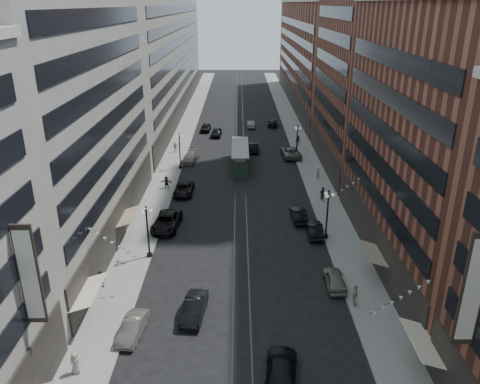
{
  "coord_description": "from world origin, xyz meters",
  "views": [
    {
      "loc": [
        -0.22,
        -13.17,
        23.8
      ],
      "look_at": [
        -0.09,
        33.19,
        5.0
      ],
      "focal_mm": 35.0,
      "sensor_mm": 36.0,
      "label": 1
    }
  ],
  "objects_px": {
    "car_12": "(273,123)",
    "car_14": "(251,124)",
    "lamppost_sw_mid": "(180,150)",
    "lamppost_se_far": "(327,213)",
    "car_9": "(206,127)",
    "pedestrian_5": "(166,182)",
    "lamppost_se_mid": "(297,141)",
    "car_1": "(132,328)",
    "pedestrian_8": "(318,173)",
    "car_extra_1": "(299,215)",
    "car_4": "(335,279)",
    "car_13": "(216,132)",
    "pedestrian_4": "(355,295)",
    "car_7": "(184,189)",
    "streetcar": "(240,157)",
    "pedestrian_6": "(175,147)",
    "car_10": "(315,229)",
    "pedestrian_1": "(75,363)",
    "car_6": "(281,370)",
    "car_2": "(167,222)",
    "pedestrian_7": "(323,193)",
    "car_11": "(291,152)",
    "lamppost_sw_far": "(148,230)",
    "car_8": "(190,157)",
    "pedestrian_9": "(298,140)",
    "car_extra_0": "(254,147)",
    "pedestrian_2": "(101,279)"
  },
  "relations": [
    {
      "from": "car_12",
      "to": "car_14",
      "type": "xyz_separation_m",
      "value": [
        -4.56,
        -1.1,
        0.01
      ]
    },
    {
      "from": "lamppost_sw_mid",
      "to": "lamppost_se_far",
      "type": "bearing_deg",
      "value": -51.34
    },
    {
      "from": "car_9",
      "to": "pedestrian_5",
      "type": "bearing_deg",
      "value": -93.46
    },
    {
      "from": "lamppost_se_mid",
      "to": "car_1",
      "type": "distance_m",
      "value": 47.33
    },
    {
      "from": "pedestrian_8",
      "to": "car_extra_1",
      "type": "xyz_separation_m",
      "value": [
        -4.36,
        -13.62,
        -0.3
      ]
    },
    {
      "from": "car_4",
      "to": "car_13",
      "type": "xyz_separation_m",
      "value": [
        -12.9,
        51.19,
        0.05
      ]
    },
    {
      "from": "car_1",
      "to": "car_14",
      "type": "height_order",
      "value": "car_14"
    },
    {
      "from": "pedestrian_4",
      "to": "car_7",
      "type": "distance_m",
      "value": 30.28
    },
    {
      "from": "streetcar",
      "to": "pedestrian_6",
      "type": "relative_size",
      "value": 6.88
    },
    {
      "from": "lamppost_se_far",
      "to": "pedestrian_6",
      "type": "distance_m",
      "value": 37.46
    },
    {
      "from": "car_10",
      "to": "pedestrian_1",
      "type": "bearing_deg",
      "value": 49.04
    },
    {
      "from": "streetcar",
      "to": "car_12",
      "type": "height_order",
      "value": "streetcar"
    },
    {
      "from": "lamppost_se_far",
      "to": "car_extra_1",
      "type": "bearing_deg",
      "value": 117.62
    },
    {
      "from": "car_6",
      "to": "pedestrian_1",
      "type": "height_order",
      "value": "pedestrian_1"
    },
    {
      "from": "car_12",
      "to": "car_extra_1",
      "type": "relative_size",
      "value": 1.06
    },
    {
      "from": "car_2",
      "to": "pedestrian_4",
      "type": "distance_m",
      "value": 23.2
    },
    {
      "from": "pedestrian_7",
      "to": "car_1",
      "type": "bearing_deg",
      "value": 104.26
    },
    {
      "from": "pedestrian_1",
      "to": "car_11",
      "type": "distance_m",
      "value": 52.82
    },
    {
      "from": "car_10",
      "to": "pedestrian_6",
      "type": "xyz_separation_m",
      "value": [
        -19.12,
        30.71,
        0.25
      ]
    },
    {
      "from": "lamppost_sw_mid",
      "to": "pedestrian_5",
      "type": "bearing_deg",
      "value": -96.52
    },
    {
      "from": "lamppost_se_mid",
      "to": "pedestrian_1",
      "type": "distance_m",
      "value": 52.24
    },
    {
      "from": "pedestrian_1",
      "to": "car_extra_1",
      "type": "xyz_separation_m",
      "value": [
        18.23,
        24.54,
        -0.23
      ]
    },
    {
      "from": "car_9",
      "to": "car_14",
      "type": "distance_m",
      "value": 9.51
    },
    {
      "from": "car_extra_1",
      "to": "car_4",
      "type": "bearing_deg",
      "value": 94.29
    },
    {
      "from": "car_6",
      "to": "car_12",
      "type": "bearing_deg",
      "value": -86.36
    },
    {
      "from": "lamppost_sw_far",
      "to": "car_11",
      "type": "xyz_separation_m",
      "value": [
        17.6,
        33.0,
        -2.24
      ]
    },
    {
      "from": "pedestrian_1",
      "to": "car_10",
      "type": "bearing_deg",
      "value": -126.64
    },
    {
      "from": "car_8",
      "to": "pedestrian_7",
      "type": "bearing_deg",
      "value": -33.83
    },
    {
      "from": "car_1",
      "to": "car_8",
      "type": "bearing_deg",
      "value": 96.71
    },
    {
      "from": "lamppost_se_mid",
      "to": "car_11",
      "type": "relative_size",
      "value": 0.89
    },
    {
      "from": "pedestrian_1",
      "to": "pedestrian_9",
      "type": "distance_m",
      "value": 59.85
    },
    {
      "from": "car_13",
      "to": "pedestrian_6",
      "type": "relative_size",
      "value": 2.75
    },
    {
      "from": "car_extra_1",
      "to": "car_13",
      "type": "bearing_deg",
      "value": -75.51
    },
    {
      "from": "pedestrian_5",
      "to": "car_extra_0",
      "type": "height_order",
      "value": "pedestrian_5"
    },
    {
      "from": "lamppost_sw_far",
      "to": "pedestrian_8",
      "type": "xyz_separation_m",
      "value": [
        20.36,
        22.2,
        -2.05
      ]
    },
    {
      "from": "pedestrian_7",
      "to": "car_extra_1",
      "type": "bearing_deg",
      "value": 107.37
    },
    {
      "from": "lamppost_sw_mid",
      "to": "lamppost_se_far",
      "type": "height_order",
      "value": "same"
    },
    {
      "from": "pedestrian_7",
      "to": "lamppost_sw_far",
      "type": "bearing_deg",
      "value": 86.24
    },
    {
      "from": "car_8",
      "to": "car_13",
      "type": "bearing_deg",
      "value": 83.88
    },
    {
      "from": "pedestrian_5",
      "to": "pedestrian_8",
      "type": "height_order",
      "value": "pedestrian_8"
    },
    {
      "from": "pedestrian_4",
      "to": "pedestrian_9",
      "type": "relative_size",
      "value": 1.16
    },
    {
      "from": "car_1",
      "to": "lamppost_se_far",
      "type": "bearing_deg",
      "value": 49.2
    },
    {
      "from": "car_6",
      "to": "car_12",
      "type": "relative_size",
      "value": 1.09
    },
    {
      "from": "lamppost_sw_far",
      "to": "car_14",
      "type": "xyz_separation_m",
      "value": [
        11.44,
        52.81,
        -2.39
      ]
    },
    {
      "from": "lamppost_sw_far",
      "to": "car_extra_1",
      "type": "distance_m",
      "value": 18.31
    },
    {
      "from": "car_6",
      "to": "car_4",
      "type": "bearing_deg",
      "value": -110.22
    },
    {
      "from": "car_4",
      "to": "pedestrian_7",
      "type": "xyz_separation_m",
      "value": [
        2.18,
        19.7,
        0.28
      ]
    },
    {
      "from": "car_12",
      "to": "car_extra_1",
      "type": "height_order",
      "value": "car_extra_1"
    },
    {
      "from": "car_11",
      "to": "pedestrian_2",
      "type": "bearing_deg",
      "value": 57.83
    },
    {
      "from": "car_4",
      "to": "pedestrian_7",
      "type": "distance_m",
      "value": 19.82
    }
  ]
}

